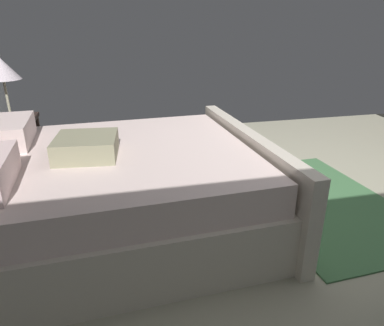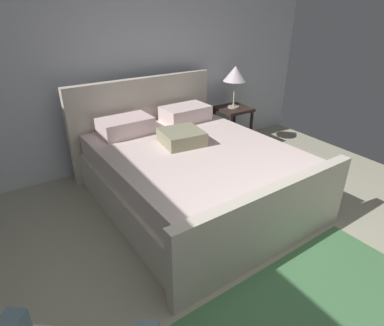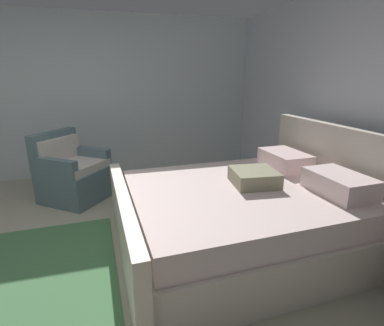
% 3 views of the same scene
% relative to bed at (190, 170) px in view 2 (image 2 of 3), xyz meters
% --- Properties ---
extents(wall_back, '(5.43, 0.12, 2.52)m').
position_rel_bed_xyz_m(wall_back, '(-0.06, 1.27, 0.92)').
color(wall_back, silver).
rests_on(wall_back, ground).
extents(bed, '(1.97, 2.31, 1.13)m').
position_rel_bed_xyz_m(bed, '(0.00, 0.00, 0.00)').
color(bed, beige).
rests_on(bed, ground).
extents(nightstand_right, '(0.44, 0.44, 0.60)m').
position_rel_bed_xyz_m(nightstand_right, '(1.26, 0.86, 0.06)').
color(nightstand_right, '#31231E').
rests_on(nightstand_right, ground).
extents(table_lamp_right, '(0.32, 0.32, 0.57)m').
position_rel_bed_xyz_m(table_lamp_right, '(1.26, 0.86, 0.72)').
color(table_lamp_right, '#B7B293').
rests_on(table_lamp_right, nightstand_right).
extents(area_rug, '(1.87, 1.26, 0.01)m').
position_rel_bed_xyz_m(area_rug, '(0.00, -1.81, -0.34)').
color(area_rug, '#467749').
rests_on(area_rug, ground).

